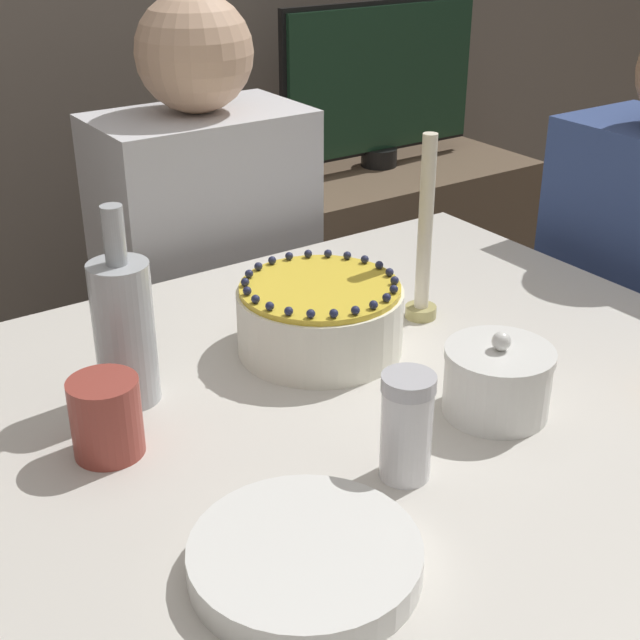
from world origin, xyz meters
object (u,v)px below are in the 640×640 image
Objects in this scene: sugar_bowl at (497,381)px; tv_monitor at (381,82)px; bottle at (124,329)px; person_man_blue_shirt at (211,335)px; candle at (424,246)px; cake at (320,317)px; sugar_shaker at (407,426)px.

tv_monitor reaches higher than sugar_bowl.
bottle is 0.42× the size of tv_monitor.
candle is at bearing 99.11° from person_man_blue_shirt.
cake is at bearing -5.08° from bottle.
cake is 1.83× the size of sugar_shaker.
sugar_shaker is 1.59m from tv_monitor.
person_man_blue_shirt is at bearing 79.64° from cake.
sugar_shaker is 0.42m from candle.
person_man_blue_shirt reaches higher than sugar_bowl.
candle reaches higher than bottle.
tv_monitor is (0.95, 1.28, 0.06)m from sugar_shaker.
candle is at bearing -3.18° from bottle.
candle is 0.24× the size of person_man_blue_shirt.
person_man_blue_shirt reaches higher than bottle.
bottle is 0.73m from person_man_blue_shirt.
tv_monitor is at bearing 48.46° from cake.
cake is 0.20× the size of person_man_blue_shirt.
sugar_bowl is 0.52× the size of bottle.
sugar_shaker is (-0.09, -0.31, 0.02)m from cake.
candle is (0.10, 0.26, 0.07)m from sugar_bowl.
sugar_bowl is at bearing -71.72° from cake.
tv_monitor is (1.14, 0.95, 0.02)m from bottle.
sugar_shaker reaches higher than sugar_bowl.
person_man_blue_shirt reaches higher than cake.
bottle is at bearing 174.92° from cake.
sugar_shaker is 0.21× the size of tv_monitor.
tv_monitor is (0.86, 0.97, 0.07)m from cake.
candle is (0.28, 0.30, 0.05)m from sugar_shaker.
bottle is (-0.37, 0.29, 0.06)m from sugar_bowl.
cake is at bearing 179.68° from candle.
sugar_bowl is at bearing 12.63° from sugar_shaker.
bottle is at bearing 176.82° from candle.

